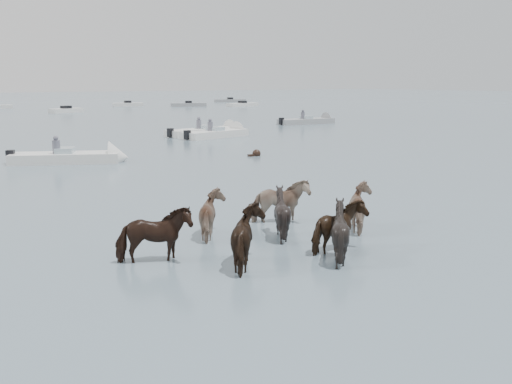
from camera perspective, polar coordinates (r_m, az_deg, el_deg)
ground at (r=12.63m, az=12.65°, el=-6.80°), size 400.00×400.00×0.00m
pony_herd at (r=13.42m, az=2.50°, el=-3.09°), size 7.32×4.58×1.39m
swimming_pony at (r=29.44m, az=-0.03°, el=3.87°), size 0.72×0.44×0.44m
motorboat_b at (r=28.30m, az=-17.17°, el=3.33°), size 5.58×3.82×1.92m
motorboat_c at (r=41.72m, az=-4.42°, el=6.16°), size 6.62×2.65×1.92m
motorboat_d at (r=39.88m, az=-3.33°, el=5.95°), size 5.80×2.81×1.92m
motorboat_e at (r=52.44m, az=5.80°, el=7.15°), size 6.07×1.98×1.92m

